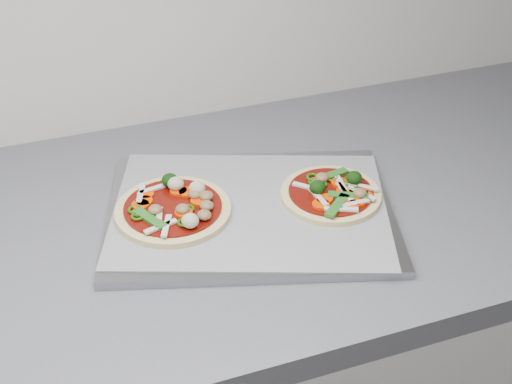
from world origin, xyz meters
name	(u,v)px	position (x,y,z in m)	size (l,w,h in m)	color
baking_tray	(250,212)	(-0.70, 1.28, 0.91)	(0.41, 0.30, 0.01)	#95959B
parchment	(250,208)	(-0.70, 1.28, 0.91)	(0.39, 0.28, 0.00)	gray
pizza_left	(175,207)	(-0.81, 1.30, 0.92)	(0.22, 0.22, 0.03)	#E8D284
pizza_right	(333,192)	(-0.58, 1.26, 0.92)	(0.19, 0.19, 0.03)	#E8D284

